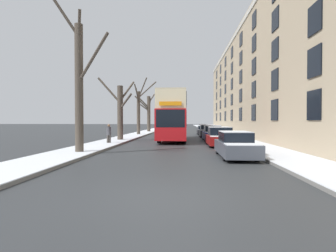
% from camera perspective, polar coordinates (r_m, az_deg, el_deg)
% --- Properties ---
extents(ground_plane, '(320.00, 320.00, 0.00)m').
position_cam_1_polar(ground_plane, '(6.90, -2.02, -15.08)').
color(ground_plane, '#303335').
extents(sidewalk_left, '(2.79, 130.00, 0.16)m').
position_cam_1_polar(sidewalk_left, '(59.98, -2.55, -0.68)').
color(sidewalk_left, slate).
rests_on(sidewalk_left, ground).
extents(sidewalk_right, '(2.79, 130.00, 0.16)m').
position_cam_1_polar(sidewalk_right, '(59.85, 8.63, -0.70)').
color(sidewalk_right, slate).
rests_on(sidewalk_right, ground).
extents(terrace_facade_right, '(9.10, 52.94, 13.65)m').
position_cam_1_polar(terrace_facade_right, '(36.20, 21.70, 8.80)').
color(terrace_facade_right, tan).
rests_on(terrace_facade_right, ground).
extents(bare_tree_left_0, '(3.95, 1.51, 9.57)m').
position_cam_1_polar(bare_tree_left_0, '(16.06, -18.84, 8.89)').
color(bare_tree_left_0, '#4C4238').
rests_on(bare_tree_left_0, ground).
extents(bare_tree_left_1, '(3.63, 2.81, 6.14)m').
position_cam_1_polar(bare_tree_left_1, '(25.49, -10.40, 3.48)').
color(bare_tree_left_1, '#4C4238').
rests_on(bare_tree_left_1, ground).
extents(bare_tree_left_2, '(2.85, 3.01, 7.58)m').
position_cam_1_polar(bare_tree_left_2, '(35.43, -6.33, 3.67)').
color(bare_tree_left_2, '#4C4238').
rests_on(bare_tree_left_2, ground).
extents(bare_tree_left_3, '(3.19, 2.85, 6.71)m').
position_cam_1_polar(bare_tree_left_3, '(45.18, -4.32, 3.03)').
color(bare_tree_left_3, '#4C4238').
rests_on(bare_tree_left_3, ground).
extents(double_decker_bus, '(2.56, 10.43, 4.57)m').
position_cam_1_polar(double_decker_bus, '(25.76, 1.15, 2.53)').
color(double_decker_bus, red).
rests_on(double_decker_bus, ground).
extents(parked_car_0, '(1.73, 4.48, 1.38)m').
position_cam_1_polar(parked_car_0, '(14.35, 14.49, -4.07)').
color(parked_car_0, '#474C56').
rests_on(parked_car_0, ground).
extents(parked_car_1, '(1.89, 4.03, 1.48)m').
position_cam_1_polar(parked_car_1, '(20.50, 11.21, -2.41)').
color(parked_car_1, maroon).
rests_on(parked_car_1, ground).
extents(parked_car_2, '(1.74, 4.24, 1.52)m').
position_cam_1_polar(parked_car_2, '(25.83, 9.64, -1.65)').
color(parked_car_2, navy).
rests_on(parked_car_2, ground).
extents(parked_car_3, '(1.84, 4.01, 1.52)m').
position_cam_1_polar(parked_car_3, '(31.57, 8.55, -1.15)').
color(parked_car_3, black).
rests_on(parked_car_3, ground).
extents(parked_car_4, '(1.84, 4.26, 1.30)m').
position_cam_1_polar(parked_car_4, '(37.29, 7.80, -0.95)').
color(parked_car_4, black).
rests_on(parked_car_4, ground).
extents(pedestrian_left_sidewalk, '(0.36, 0.36, 1.67)m').
position_cam_1_polar(pedestrian_left_sidewalk, '(21.79, -12.77, -1.58)').
color(pedestrian_left_sidewalk, '#4C4742').
rests_on(pedestrian_left_sidewalk, ground).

